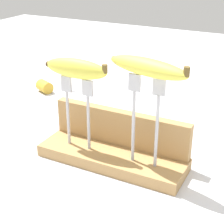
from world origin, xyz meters
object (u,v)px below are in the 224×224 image
(fork_fallen_near, at_px, (71,93))
(banana_chunk_near, at_px, (44,86))
(fork_stand_left, at_px, (78,106))
(wire_coil, at_px, (131,135))
(banana_raised_right, at_px, (147,67))
(banana_raised_left, at_px, (76,68))
(fork_stand_right, at_px, (146,113))

(fork_fallen_near, height_order, banana_chunk_near, banana_chunk_near)
(fork_stand_left, relative_size, fork_fallen_near, 1.19)
(banana_chunk_near, distance_m, wire_coil, 0.43)
(fork_fallen_near, bearing_deg, wire_coil, -30.64)
(banana_raised_right, height_order, wire_coil, banana_raised_right)
(fork_stand_left, xyz_separation_m, fork_fallen_near, (-0.24, 0.33, -0.13))
(banana_raised_right, xyz_separation_m, fork_fallen_near, (-0.40, 0.33, -0.24))
(banana_raised_left, xyz_separation_m, banana_raised_right, (0.16, 0.00, 0.03))
(fork_stand_left, xyz_separation_m, fork_stand_right, (0.16, 0.00, 0.02))
(wire_coil, bearing_deg, fork_fallen_near, 149.36)
(fork_stand_right, height_order, wire_coil, fork_stand_right)
(fork_stand_right, distance_m, fork_fallen_near, 0.54)
(fork_stand_right, xyz_separation_m, fork_fallen_near, (-0.40, 0.33, -0.14))
(banana_raised_right, bearing_deg, banana_raised_left, -179.99)
(fork_stand_right, relative_size, fork_fallen_near, 1.41)
(fork_stand_left, relative_size, wire_coil, 1.65)
(banana_raised_left, xyz_separation_m, fork_fallen_near, (-0.24, 0.33, -0.21))
(banana_chunk_near, bearing_deg, wire_coil, -21.53)
(fork_stand_left, distance_m, fork_stand_right, 0.16)
(fork_stand_left, distance_m, banana_raised_right, 0.20)
(banana_raised_right, distance_m, fork_fallen_near, 0.57)
(fork_stand_right, distance_m, wire_coil, 0.23)
(fork_stand_left, xyz_separation_m, wire_coil, (0.07, 0.15, -0.13))
(wire_coil, bearing_deg, banana_raised_right, -56.88)
(banana_raised_left, xyz_separation_m, banana_chunk_near, (-0.33, 0.30, -0.20))
(fork_stand_left, height_order, banana_raised_left, banana_raised_left)
(fork_stand_right, xyz_separation_m, wire_coil, (-0.10, 0.15, -0.14))
(fork_stand_left, height_order, wire_coil, fork_stand_left)
(banana_raised_left, bearing_deg, banana_chunk_near, 137.39)
(banana_raised_left, xyz_separation_m, wire_coil, (0.07, 0.15, -0.21))
(fork_fallen_near, bearing_deg, fork_stand_left, -54.08)
(fork_stand_right, bearing_deg, banana_raised_left, -180.00)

